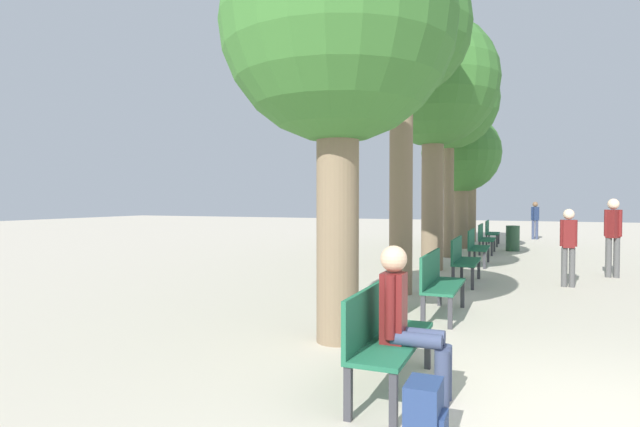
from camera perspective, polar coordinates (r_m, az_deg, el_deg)
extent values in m
cube|color=#1E6042|center=(4.67, 8.38, -14.26)|extent=(0.45, 1.53, 0.04)
cube|color=#1E6042|center=(4.66, 5.90, -11.06)|extent=(0.04, 1.53, 0.47)
cube|color=#38383D|center=(4.04, 8.40, -20.35)|extent=(0.06, 0.06, 0.43)
cube|color=#38383D|center=(5.38, 12.21, -14.75)|extent=(0.06, 0.06, 0.43)
cube|color=#38383D|center=(4.14, 3.24, -19.81)|extent=(0.06, 0.06, 0.43)
cube|color=#38383D|center=(5.45, 8.35, -14.51)|extent=(0.06, 0.06, 0.43)
cube|color=#1E6042|center=(7.67, 14.04, -8.03)|extent=(0.45, 1.53, 0.04)
cube|color=#1E6042|center=(7.67, 12.52, -6.11)|extent=(0.04, 1.53, 0.47)
cube|color=#38383D|center=(6.99, 14.66, -10.95)|extent=(0.06, 0.06, 0.43)
cube|color=#38383D|center=(8.40, 15.97, -8.85)|extent=(0.06, 0.06, 0.43)
cube|color=#38383D|center=(7.05, 11.69, -10.83)|extent=(0.06, 0.06, 0.43)
cube|color=#38383D|center=(8.44, 13.51, -8.77)|extent=(0.06, 0.06, 0.43)
cube|color=#1E6042|center=(10.74, 16.43, -5.31)|extent=(0.45, 1.53, 0.04)
cube|color=#1E6042|center=(10.74, 15.34, -3.94)|extent=(0.04, 1.53, 0.47)
cube|color=#38383D|center=(10.05, 17.03, -7.14)|extent=(0.06, 0.06, 0.43)
cube|color=#38383D|center=(11.47, 17.69, -6.07)|extent=(0.06, 0.06, 0.43)
cube|color=#38383D|center=(10.09, 14.97, -7.09)|extent=(0.06, 0.06, 0.43)
cube|color=#38383D|center=(11.50, 15.89, -6.03)|extent=(0.06, 0.06, 0.43)
cube|color=#1E6042|center=(13.84, 17.74, -3.79)|extent=(0.45, 1.53, 0.04)
cube|color=#1E6042|center=(13.84, 16.90, -2.73)|extent=(0.04, 1.53, 0.47)
cube|color=#38383D|center=(13.13, 18.27, -5.11)|extent=(0.06, 0.06, 0.43)
cube|color=#38383D|center=(14.57, 18.67, -4.47)|extent=(0.06, 0.06, 0.43)
cube|color=#38383D|center=(13.16, 16.70, -5.08)|extent=(0.06, 0.06, 0.43)
cube|color=#38383D|center=(14.59, 17.25, -4.44)|extent=(0.06, 0.06, 0.43)
cube|color=#1E6042|center=(16.94, 18.57, -2.83)|extent=(0.45, 1.53, 0.04)
cube|color=#1E6042|center=(16.94, 17.89, -1.96)|extent=(0.04, 1.53, 0.47)
cube|color=#38383D|center=(16.24, 19.04, -3.86)|extent=(0.06, 0.06, 0.43)
cube|color=#38383D|center=(17.67, 19.30, -3.42)|extent=(0.06, 0.06, 0.43)
cube|color=#38383D|center=(16.26, 17.77, -3.84)|extent=(0.06, 0.06, 0.43)
cube|color=#38383D|center=(17.69, 18.13, -3.41)|extent=(0.06, 0.06, 0.43)
cube|color=#1E6042|center=(20.06, 19.15, -2.17)|extent=(0.45, 1.53, 0.04)
cube|color=#1E6042|center=(20.05, 18.57, -1.43)|extent=(0.04, 1.53, 0.47)
cube|color=#38383D|center=(19.34, 19.56, -3.00)|extent=(0.06, 0.06, 0.43)
cube|color=#38383D|center=(20.78, 19.75, -2.69)|extent=(0.06, 0.06, 0.43)
cube|color=#38383D|center=(19.36, 18.49, -2.99)|extent=(0.06, 0.06, 0.43)
cube|color=#38383D|center=(20.80, 18.75, -2.68)|extent=(0.06, 0.06, 0.43)
cylinder|color=#7A664C|center=(6.03, 2.04, -0.33)|extent=(0.51, 0.51, 3.05)
sphere|color=#38702D|center=(6.38, 2.06, 20.80)|extent=(2.83, 2.83, 2.83)
cylinder|color=#7A664C|center=(9.25, 9.24, 3.70)|extent=(0.42, 0.42, 4.14)
sphere|color=#38702D|center=(9.75, 9.32, 20.13)|extent=(2.51, 2.51, 2.51)
cylinder|color=#7A664C|center=(12.58, 12.72, 2.24)|extent=(0.53, 0.53, 3.76)
sphere|color=#38702D|center=(12.91, 12.80, 14.54)|extent=(3.16, 3.16, 3.16)
cylinder|color=#7A664C|center=(15.43, 14.50, 2.35)|extent=(0.30, 0.30, 3.90)
sphere|color=#38702D|center=(15.71, 14.57, 12.41)|extent=(2.90, 2.90, 2.90)
cylinder|color=#7A664C|center=(18.44, 15.76, 0.23)|extent=(0.51, 0.51, 2.63)
sphere|color=#38702D|center=(18.51, 15.80, 6.68)|extent=(2.78, 2.78, 2.78)
cylinder|color=#7A664C|center=(21.54, 16.70, 0.82)|extent=(0.54, 0.54, 2.94)
sphere|color=#38702D|center=(21.62, 16.74, 6.54)|extent=(2.50, 2.50, 2.50)
cylinder|color=#384260|center=(4.44, 10.94, -14.00)|extent=(0.43, 0.13, 0.13)
cylinder|color=#384260|center=(4.50, 13.76, -17.81)|extent=(0.13, 0.13, 0.47)
cylinder|color=#384260|center=(4.59, 11.33, -13.50)|extent=(0.43, 0.13, 0.13)
cylinder|color=#384260|center=(4.64, 14.05, -17.19)|extent=(0.13, 0.13, 0.47)
cube|color=maroon|center=(4.50, 8.40, -10.58)|extent=(0.20, 0.23, 0.61)
cylinder|color=maroon|center=(4.37, 7.99, -10.53)|extent=(0.09, 0.09, 0.55)
cylinder|color=maroon|center=(4.62, 8.79, -9.89)|extent=(0.09, 0.09, 0.55)
sphere|color=tan|center=(4.43, 8.42, -5.14)|extent=(0.23, 0.23, 0.23)
cube|color=navy|center=(3.77, 11.77, -21.70)|extent=(0.23, 0.32, 0.48)
cylinder|color=#4C4C4C|center=(12.84, 30.09, -4.38)|extent=(0.13, 0.13, 0.88)
cylinder|color=#4C4C4C|center=(12.87, 30.79, -4.38)|extent=(0.13, 0.13, 0.88)
cube|color=maroon|center=(12.80, 30.49, -1.02)|extent=(0.31, 0.31, 0.63)
cylinder|color=maroon|center=(12.78, 29.91, -0.94)|extent=(0.09, 0.09, 0.59)
cylinder|color=maroon|center=(12.82, 31.07, -0.95)|extent=(0.09, 0.09, 0.59)
sphere|color=beige|center=(12.79, 30.51, 0.94)|extent=(0.24, 0.24, 0.24)
cylinder|color=#384260|center=(23.74, 23.18, -1.73)|extent=(0.12, 0.12, 0.83)
cylinder|color=#384260|center=(23.75, 23.53, -1.73)|extent=(0.12, 0.12, 0.83)
cube|color=navy|center=(23.72, 23.37, -0.02)|extent=(0.27, 0.29, 0.59)
cylinder|color=navy|center=(23.72, 23.07, 0.02)|extent=(0.09, 0.09, 0.56)
cylinder|color=navy|center=(23.72, 23.67, 0.01)|extent=(0.09, 0.09, 0.56)
sphere|color=brown|center=(23.71, 23.38, 0.98)|extent=(0.22, 0.22, 0.22)
cylinder|color=#4C4C4C|center=(11.06, 26.14, -5.53)|extent=(0.11, 0.11, 0.78)
cylinder|color=#4C4C4C|center=(11.07, 26.85, -5.53)|extent=(0.11, 0.11, 0.78)
cube|color=maroon|center=(11.00, 26.54, -2.09)|extent=(0.22, 0.19, 0.55)
cylinder|color=maroon|center=(10.99, 25.93, -2.01)|extent=(0.08, 0.08, 0.52)
cylinder|color=maroon|center=(11.01, 27.14, -2.02)|extent=(0.08, 0.08, 0.52)
sphere|color=beige|center=(10.98, 26.56, -0.07)|extent=(0.21, 0.21, 0.21)
cylinder|color=#2D5138|center=(18.06, 21.17, -2.66)|extent=(0.44, 0.44, 0.85)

